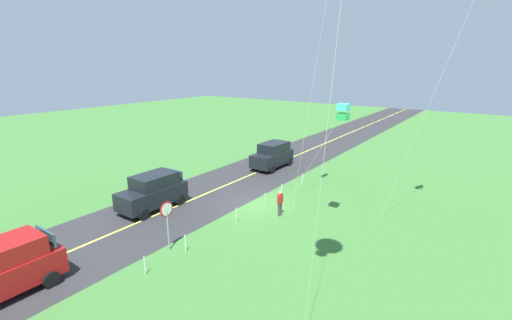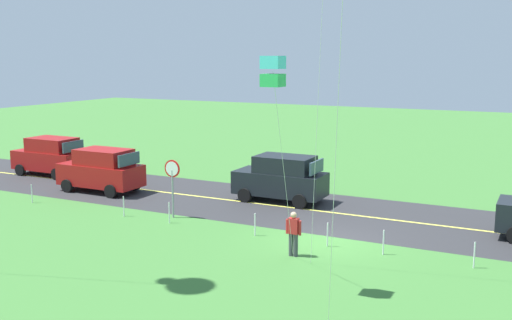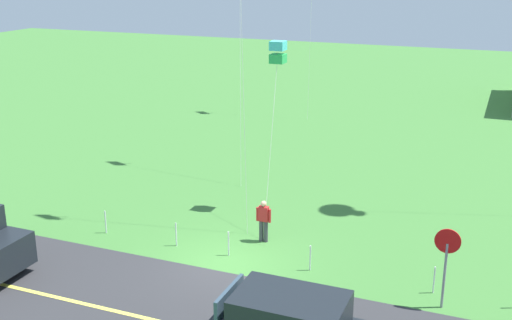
{
  "view_description": "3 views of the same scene",
  "coord_description": "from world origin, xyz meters",
  "px_view_note": "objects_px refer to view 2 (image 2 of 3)",
  "views": [
    {
      "loc": [
        17.4,
        12.47,
        8.94
      ],
      "look_at": [
        1.54,
        1.23,
        3.6
      ],
      "focal_mm": 24.44,
      "sensor_mm": 36.0,
      "label": 1
    },
    {
      "loc": [
        -7.41,
        20.97,
        6.95
      ],
      "look_at": [
        2.27,
        1.63,
        3.2
      ],
      "focal_mm": 42.11,
      "sensor_mm": 36.0,
      "label": 2
    },
    {
      "loc": [
        8.43,
        -17.96,
        10.02
      ],
      "look_at": [
        0.67,
        1.08,
        3.53
      ],
      "focal_mm": 44.9,
      "sensor_mm": 36.0,
      "label": 3
    }
  ],
  "objects_px": {
    "car_suv_foreground": "(281,178)",
    "car_parked_east_near": "(102,170)",
    "stop_sign": "(172,177)",
    "person_adult_near": "(293,232)",
    "car_parked_east_far": "(51,156)",
    "kite_red_low": "(273,72)"
  },
  "relations": [
    {
      "from": "car_suv_foreground",
      "to": "car_parked_east_near",
      "type": "xyz_separation_m",
      "value": [
        9.2,
        2.23,
        0.0
      ]
    },
    {
      "from": "car_suv_foreground",
      "to": "kite_red_low",
      "type": "xyz_separation_m",
      "value": [
        -4.43,
        10.53,
        5.36
      ]
    },
    {
      "from": "car_parked_east_far",
      "to": "person_adult_near",
      "type": "distance_m",
      "value": 19.87
    },
    {
      "from": "stop_sign",
      "to": "person_adult_near",
      "type": "height_order",
      "value": "stop_sign"
    },
    {
      "from": "car_parked_east_far",
      "to": "car_parked_east_near",
      "type": "bearing_deg",
      "value": 159.8
    },
    {
      "from": "car_suv_foreground",
      "to": "car_parked_east_near",
      "type": "bearing_deg",
      "value": 13.65
    },
    {
      "from": "car_parked_east_near",
      "to": "stop_sign",
      "type": "bearing_deg",
      "value": 157.14
    },
    {
      "from": "car_suv_foreground",
      "to": "kite_red_low",
      "type": "distance_m",
      "value": 12.62
    },
    {
      "from": "stop_sign",
      "to": "car_parked_east_far",
      "type": "bearing_deg",
      "value": -21.6
    },
    {
      "from": "car_suv_foreground",
      "to": "car_parked_east_near",
      "type": "relative_size",
      "value": 1.0
    },
    {
      "from": "car_parked_east_near",
      "to": "person_adult_near",
      "type": "distance_m",
      "value": 13.84
    },
    {
      "from": "car_parked_east_far",
      "to": "stop_sign",
      "type": "height_order",
      "value": "stop_sign"
    },
    {
      "from": "stop_sign",
      "to": "person_adult_near",
      "type": "xyz_separation_m",
      "value": [
        -6.69,
        2.37,
        -0.94
      ]
    },
    {
      "from": "car_suv_foreground",
      "to": "car_parked_east_near",
      "type": "height_order",
      "value": "same"
    },
    {
      "from": "person_adult_near",
      "to": "stop_sign",
      "type": "bearing_deg",
      "value": -69.52
    },
    {
      "from": "car_suv_foreground",
      "to": "stop_sign",
      "type": "xyz_separation_m",
      "value": [
        2.99,
        4.85,
        0.65
      ]
    },
    {
      "from": "car_parked_east_far",
      "to": "person_adult_near",
      "type": "xyz_separation_m",
      "value": [
        -18.57,
        7.07,
        -0.29
      ]
    },
    {
      "from": "car_suv_foreground",
      "to": "stop_sign",
      "type": "bearing_deg",
      "value": 58.39
    },
    {
      "from": "kite_red_low",
      "to": "stop_sign",
      "type": "bearing_deg",
      "value": -37.45
    },
    {
      "from": "car_parked_east_far",
      "to": "stop_sign",
      "type": "relative_size",
      "value": 1.72
    },
    {
      "from": "stop_sign",
      "to": "person_adult_near",
      "type": "distance_m",
      "value": 7.16
    },
    {
      "from": "car_parked_east_near",
      "to": "kite_red_low",
      "type": "xyz_separation_m",
      "value": [
        -13.63,
        8.3,
        5.36
      ]
    }
  ]
}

